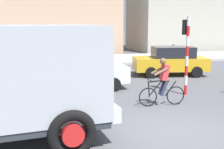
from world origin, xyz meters
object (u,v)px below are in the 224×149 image
car_red_near (171,61)px  car_white_mid (81,71)px  cyclist (163,82)px  pedestrian_near_kerb (173,57)px  traffic_light_pole (187,44)px

car_red_near → car_white_mid: bearing=-159.3°
cyclist → car_red_near: (3.04, 5.43, -0.05)m
cyclist → pedestrian_near_kerb: 7.84m
car_red_near → pedestrian_near_kerb: size_ratio=2.62×
traffic_light_pole → pedestrian_near_kerb: bearing=67.7°
traffic_light_pole → car_red_near: 4.57m
cyclist → car_red_near: size_ratio=0.41×
car_white_mid → pedestrian_near_kerb: (6.25, 3.43, 0.03)m
car_white_mid → car_red_near: bearing=20.7°
traffic_light_pole → car_white_mid: traffic_light_pole is taller
traffic_light_pole → pedestrian_near_kerb: (2.28, 5.54, -1.22)m
car_red_near → pedestrian_near_kerb: (0.84, 1.39, 0.03)m
cyclist → car_white_mid: bearing=124.9°
traffic_light_pole → car_red_near: traffic_light_pole is taller
cyclist → traffic_light_pole: (1.60, 1.27, 1.20)m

